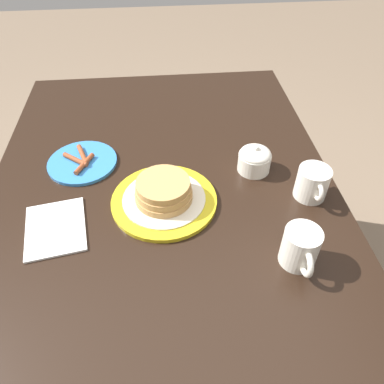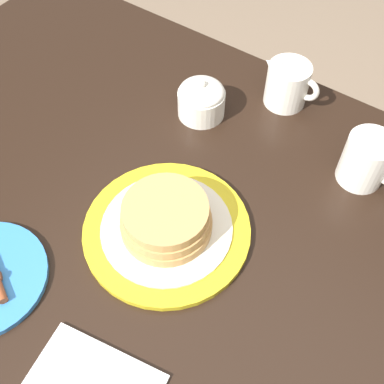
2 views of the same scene
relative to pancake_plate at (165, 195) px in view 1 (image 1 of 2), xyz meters
name	(u,v)px [view 1 (image 1 of 2)]	position (x,y,z in m)	size (l,w,h in m)	color
ground_plane	(174,333)	(-0.01, 0.00, -0.78)	(8.00, 8.00, 0.00)	#7A6651
dining_table	(166,228)	(-0.01, 0.00, -0.14)	(1.43, 0.95, 0.76)	black
pancake_plate	(165,195)	(0.00, 0.00, 0.00)	(0.28, 0.28, 0.07)	gold
side_plate_bacon	(82,162)	(-0.18, -0.23, -0.02)	(0.20, 0.20, 0.02)	#337AC6
coffee_mug	(301,248)	(0.22, 0.29, 0.02)	(0.11, 0.08, 0.09)	silver
creamer_pitcher	(312,182)	(0.01, 0.38, 0.02)	(0.12, 0.08, 0.10)	silver
sugar_bowl	(255,159)	(-0.11, 0.26, 0.01)	(0.09, 0.09, 0.08)	silver
napkin	(56,228)	(0.07, -0.27, -0.02)	(0.20, 0.17, 0.01)	white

